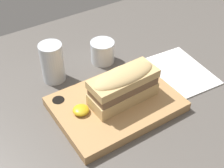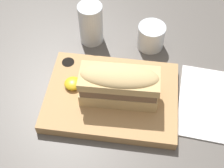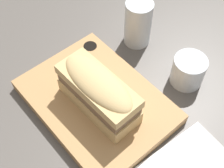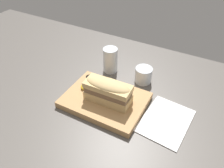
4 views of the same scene
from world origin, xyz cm
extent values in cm
cube|color=#56514C|center=(0.00, 0.00, 1.00)|extent=(199.16, 93.06, 2.00)
cube|color=tan|center=(5.82, -2.51, 3.27)|extent=(29.86, 21.83, 2.54)
cylinder|color=black|center=(-6.05, 5.34, 3.97)|extent=(3.06, 3.06, 1.27)
cube|color=tan|center=(7.51, -3.16, 6.25)|extent=(17.13, 7.44, 3.43)
cube|color=brown|center=(7.51, -3.16, 9.02)|extent=(16.44, 7.14, 2.10)
cube|color=tan|center=(7.51, -3.16, 11.10)|extent=(17.13, 7.44, 2.06)
ellipsoid|color=tan|center=(7.51, -3.16, 11.96)|extent=(16.79, 7.29, 3.09)
ellipsoid|color=gold|center=(-3.38, -1.46, 5.32)|extent=(3.89, 3.89, 1.56)
cylinder|color=silver|center=(-2.14, 16.40, 7.59)|extent=(6.25, 6.25, 11.18)
cylinder|color=silver|center=(-2.14, 16.40, 4.72)|extent=(5.50, 5.50, 5.03)
cylinder|color=silver|center=(13.59, 16.26, 5.26)|extent=(7.04, 7.04, 6.53)
cylinder|color=black|center=(13.59, 16.26, 4.62)|extent=(6.33, 6.33, 4.83)
cube|color=white|center=(28.98, -0.55, 2.20)|extent=(16.72, 21.18, 0.40)
camera|label=1|loc=(-25.49, -48.71, 57.62)|focal=50.00mm
camera|label=2|loc=(11.26, -42.85, 62.53)|focal=50.00mm
camera|label=3|loc=(34.01, -22.70, 56.89)|focal=50.00mm
camera|label=4|loc=(35.97, -53.22, 60.71)|focal=35.00mm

